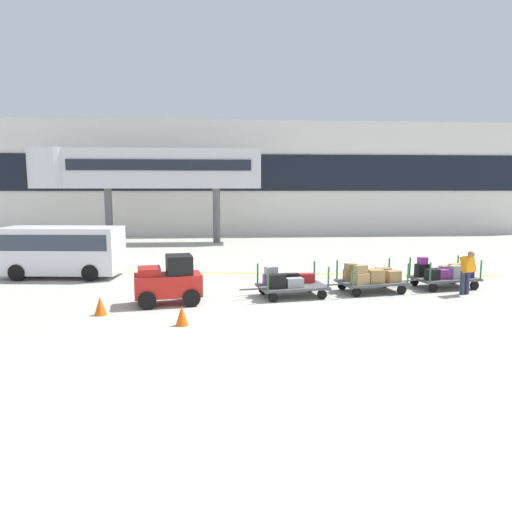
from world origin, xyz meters
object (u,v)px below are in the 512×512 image
at_px(safety_cone_near, 100,306).
at_px(safety_cone_far, 182,315).
at_px(baggage_cart_lead, 288,283).
at_px(baggage_cart_middle, 371,278).
at_px(baggage_handler, 467,270).
at_px(baggage_tug, 169,281).
at_px(shuttle_van, 62,248).
at_px(baggage_cart_tail, 444,274).

height_order(safety_cone_near, safety_cone_far, same).
relative_size(baggage_cart_lead, baggage_cart_middle, 1.00).
bearing_deg(baggage_handler, safety_cone_near, -171.33).
relative_size(baggage_tug, shuttle_van, 0.46).
relative_size(baggage_cart_lead, baggage_handler, 1.97).
distance_m(baggage_tug, safety_cone_far, 2.56).
distance_m(shuttle_van, safety_cone_near, 7.03).
relative_size(baggage_cart_middle, safety_cone_near, 5.60).
height_order(baggage_cart_lead, baggage_cart_middle, same).
bearing_deg(baggage_cart_middle, shuttle_van, 162.51).
distance_m(baggage_tug, baggage_cart_lead, 4.04).
bearing_deg(safety_cone_near, baggage_handler, 8.67).
xyz_separation_m(baggage_cart_lead, shuttle_van, (-8.92, 4.28, 0.75)).
distance_m(baggage_tug, baggage_handler, 10.24).
height_order(baggage_cart_tail, shuttle_van, shuttle_van).
bearing_deg(baggage_cart_tail, shuttle_van, 167.92).
distance_m(baggage_cart_tail, safety_cone_near, 12.25).
distance_m(baggage_tug, safety_cone_near, 2.29).
height_order(baggage_cart_tail, safety_cone_near, baggage_cart_tail).
height_order(baggage_tug, safety_cone_near, baggage_tug).
xyz_separation_m(baggage_cart_middle, baggage_cart_tail, (2.97, 0.58, -0.01)).
height_order(baggage_cart_middle, safety_cone_far, baggage_cart_middle).
height_order(shuttle_van, safety_cone_near, shuttle_van).
bearing_deg(shuttle_van, baggage_cart_lead, -25.65).
bearing_deg(baggage_tug, shuttle_van, 134.62).
xyz_separation_m(baggage_cart_tail, baggage_handler, (0.24, -1.20, 0.35)).
bearing_deg(baggage_cart_lead, baggage_cart_tail, 10.22).
distance_m(baggage_cart_lead, shuttle_van, 9.93).
bearing_deg(baggage_handler, baggage_cart_middle, 169.01).
relative_size(baggage_tug, safety_cone_near, 4.12).
relative_size(baggage_cart_middle, safety_cone_far, 5.60).
bearing_deg(baggage_handler, baggage_cart_lead, 178.97).
relative_size(baggage_cart_middle, shuttle_van, 0.62).
distance_m(baggage_tug, baggage_cart_tail, 10.15).
distance_m(baggage_cart_lead, baggage_handler, 6.28).
height_order(baggage_tug, baggage_cart_lead, baggage_tug).
distance_m(baggage_cart_lead, baggage_cart_middle, 3.09).
height_order(baggage_tug, shuttle_van, shuttle_van).
xyz_separation_m(baggage_cart_tail, shuttle_van, (-14.95, 3.20, 0.72)).
distance_m(baggage_cart_middle, baggage_handler, 3.29).
xyz_separation_m(baggage_tug, baggage_handler, (10.22, 0.63, 0.11)).
distance_m(baggage_handler, safety_cone_far, 10.11).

